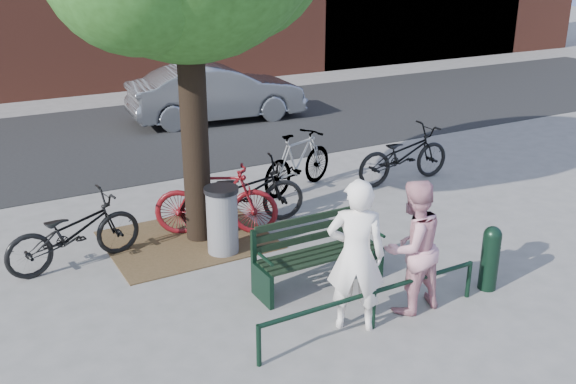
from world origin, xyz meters
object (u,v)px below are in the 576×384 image
park_bench (316,250)px  bicycle_c (243,193)px  person_left (356,256)px  bollard (490,256)px  person_right (412,247)px  litter_bin (222,220)px  parked_car (217,93)px

park_bench → bicycle_c: (0.02, 2.27, 0.06)m
person_left → bollard: size_ratio=2.09×
bicycle_c → person_left: bearing=-172.5°
park_bench → bollard: (1.89, -1.24, -0.01)m
person_left → person_right: (0.83, 0.00, -0.08)m
litter_bin → person_left: bearing=-78.6°
park_bench → person_right: person_right is taller
park_bench → litter_bin: (-0.69, 1.46, 0.04)m
parked_car → litter_bin: bearing=162.4°
person_left → parked_car: 10.36m
park_bench → litter_bin: size_ratio=1.71×
person_left → litter_bin: (-0.52, 2.59, -0.41)m
park_bench → litter_bin: bearing=115.4°
person_left → litter_bin: size_ratio=1.81×
litter_bin → bicycle_c: size_ratio=0.50×
park_bench → parked_car: bearing=74.6°
person_right → litter_bin: 2.94m
park_bench → litter_bin: litter_bin is taller
park_bench → person_left: 1.23m
park_bench → person_left: size_ratio=0.94×
bollard → parked_car: size_ratio=0.19×
bollard → bicycle_c: 3.98m
litter_bin → parked_car: size_ratio=0.22×
bollard → litter_bin: 3.74m
person_right → bollard: size_ratio=1.91×
park_bench → bicycle_c: bicycle_c is taller
litter_bin → park_bench: bearing=-64.6°
park_bench → person_left: bearing=-98.7°
person_right → bicycle_c: size_ratio=0.82×
person_right → park_bench: bearing=-62.9°
person_left → bicycle_c: bearing=-58.4°
litter_bin → parked_car: 8.07m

